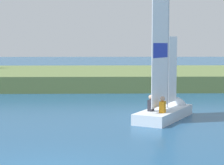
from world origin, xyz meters
TOP-DOWN VIEW (x-y plane):
  - shore_bank at (0.00, 24.65)m, footprint 80.00×15.00m
  - sailboat at (4.57, 8.11)m, footprint 3.27×4.42m

SIDE VIEW (x-z plane):
  - sailboat at x=4.57m, z-range -2.86..3.91m
  - shore_bank at x=0.00m, z-range 0.00..1.12m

